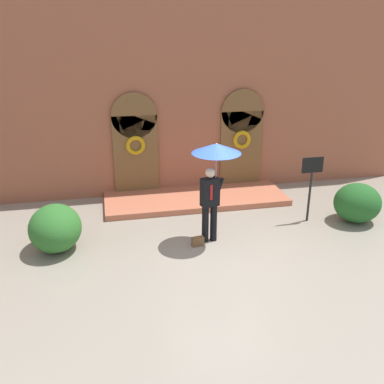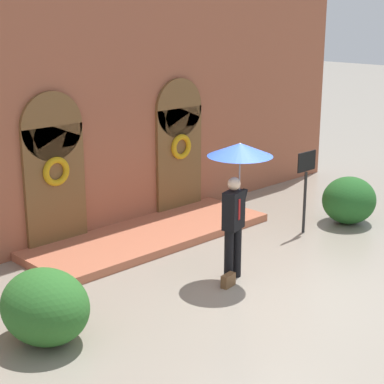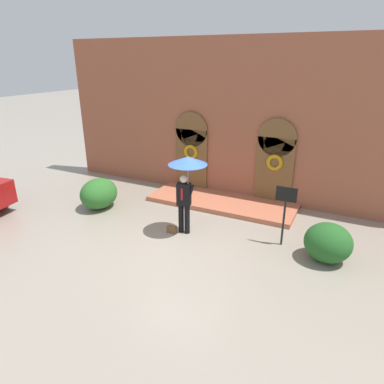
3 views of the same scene
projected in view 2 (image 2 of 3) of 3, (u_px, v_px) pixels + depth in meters
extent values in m
plane|color=gray|center=(267.00, 284.00, 10.84)|extent=(80.00, 80.00, 0.00)
cube|color=#9E563D|center=(111.00, 95.00, 12.98)|extent=(14.00, 0.50, 5.60)
cube|color=brown|center=(55.00, 189.00, 12.15)|extent=(1.30, 0.08, 2.40)
cylinder|color=brown|center=(52.00, 126.00, 11.82)|extent=(1.30, 0.08, 1.30)
cube|color=brown|center=(179.00, 162.00, 14.28)|extent=(1.30, 0.08, 2.40)
cylinder|color=brown|center=(179.00, 108.00, 13.95)|extent=(1.30, 0.08, 1.30)
torus|color=#C69314|center=(56.00, 171.00, 12.01)|extent=(0.56, 0.12, 0.56)
torus|color=#C69314|center=(181.00, 147.00, 14.14)|extent=(0.56, 0.12, 0.56)
cube|color=#B56346|center=(150.00, 235.00, 12.93)|extent=(5.20, 1.80, 0.16)
cylinder|color=black|center=(229.00, 255.00, 10.92)|extent=(0.16, 0.16, 0.90)
cylinder|color=black|center=(237.00, 252.00, 11.06)|extent=(0.16, 0.16, 0.90)
cube|color=black|center=(234.00, 210.00, 10.77)|extent=(0.45, 0.33, 0.66)
cube|color=#A51919|center=(239.00, 209.00, 10.67)|extent=(0.06, 0.03, 0.36)
sphere|color=beige|center=(234.00, 184.00, 10.65)|extent=(0.22, 0.22, 0.22)
cylinder|color=black|center=(242.00, 202.00, 10.89)|extent=(0.22, 0.09, 0.46)
cylinder|color=gray|center=(239.00, 185.00, 10.74)|extent=(0.02, 0.02, 0.98)
cone|color=#284CB7|center=(240.00, 150.00, 10.58)|extent=(1.10, 1.10, 0.22)
cone|color=white|center=(240.00, 149.00, 10.57)|extent=(0.61, 0.60, 0.20)
cube|color=brown|center=(228.00, 280.00, 10.73)|extent=(0.30, 0.16, 0.22)
cylinder|color=black|center=(305.00, 203.00, 13.17)|extent=(0.06, 0.06, 1.30)
cube|color=black|center=(307.00, 161.00, 12.93)|extent=(0.56, 0.03, 0.40)
ellipsoid|color=#2D6B28|center=(45.00, 307.00, 8.87)|extent=(1.16, 1.39, 1.05)
ellipsoid|color=#235B23|center=(349.00, 200.00, 13.81)|extent=(1.19, 1.13, 1.02)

